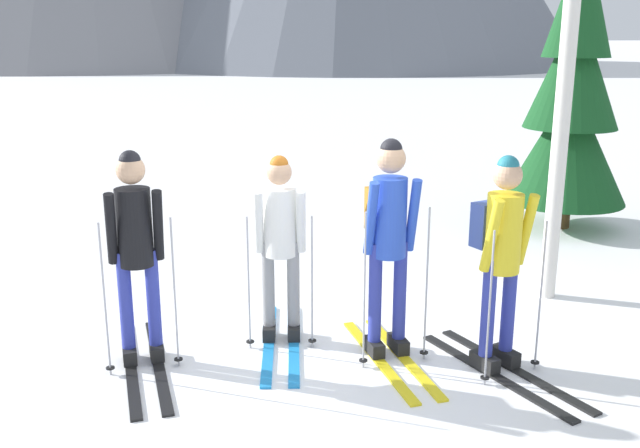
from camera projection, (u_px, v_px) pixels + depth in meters
The scene contains 7 objects.
ground_plane at pixel (318, 351), 6.17m from camera, with size 400.00×400.00×0.00m, color white.
skier_in_black at pixel (136, 245), 5.74m from camera, with size 0.63×1.79×1.78m.
skier_in_white at pixel (280, 243), 6.17m from camera, with size 0.61×1.68×1.66m.
skier_in_blue at pixel (389, 234), 5.85m from camera, with size 0.60×1.62×1.85m.
skier_in_yellow at pixel (501, 251), 5.62m from camera, with size 0.96×1.68×1.76m.
pine_tree_near at pixel (572, 98), 9.60m from camera, with size 1.63×1.63×3.95m.
birch_tree_slender at pixel (566, 80), 6.88m from camera, with size 0.99×1.22×4.26m.
Camera 1 is at (-0.60, -5.64, 2.67)m, focal length 40.18 mm.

